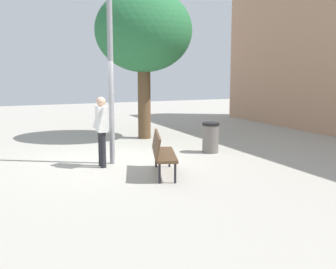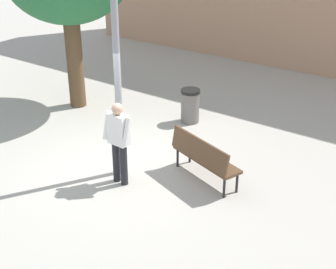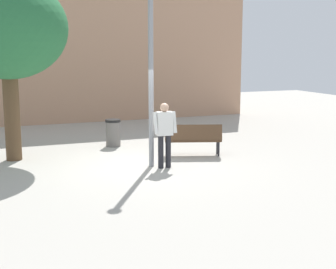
{
  "view_description": "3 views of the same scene",
  "coord_description": "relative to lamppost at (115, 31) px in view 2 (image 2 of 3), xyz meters",
  "views": [
    {
      "loc": [
        10.07,
        -2.96,
        2.32
      ],
      "look_at": [
        0.21,
        1.28,
        0.63
      ],
      "focal_mm": 44.62,
      "sensor_mm": 36.0,
      "label": 1
    },
    {
      "loc": [
        6.02,
        -6.69,
        5.02
      ],
      "look_at": [
        0.72,
        0.73,
        0.6
      ],
      "focal_mm": 52.14,
      "sensor_mm": 36.0,
      "label": 2
    },
    {
      "loc": [
        -3.88,
        -11.95,
        3.03
      ],
      "look_at": [
        1.01,
        0.52,
        0.66
      ],
      "focal_mm": 52.32,
      "sensor_mm": 36.0,
      "label": 3
    }
  ],
  "objects": [
    {
      "name": "ground_plane",
      "position": [
        -0.25,
        0.23,
        -2.89
      ],
      "size": [
        36.0,
        36.0,
        0.0
      ],
      "primitive_type": "plane",
      "color": "#A8A399"
    },
    {
      "name": "lamppost",
      "position": [
        0.0,
        0.0,
        0.0
      ],
      "size": [
        0.28,
        0.28,
        5.01
      ],
      "color": "gray",
      "rests_on": "ground_plane"
    },
    {
      "name": "person_by_lamppost",
      "position": [
        0.24,
        -0.32,
        -1.93
      ],
      "size": [
        0.6,
        0.3,
        1.67
      ],
      "color": "#232328",
      "rests_on": "ground_plane"
    },
    {
      "name": "park_bench",
      "position": [
        1.5,
        0.69,
        -2.35
      ],
      "size": [
        1.67,
        0.96,
        0.92
      ],
      "color": "#513823",
      "rests_on": "ground_plane"
    },
    {
      "name": "trash_bin",
      "position": [
        -0.24,
        2.89,
        -2.47
      ],
      "size": [
        0.48,
        0.48,
        0.85
      ],
      "color": "#66605B",
      "rests_on": "ground_plane"
    }
  ]
}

